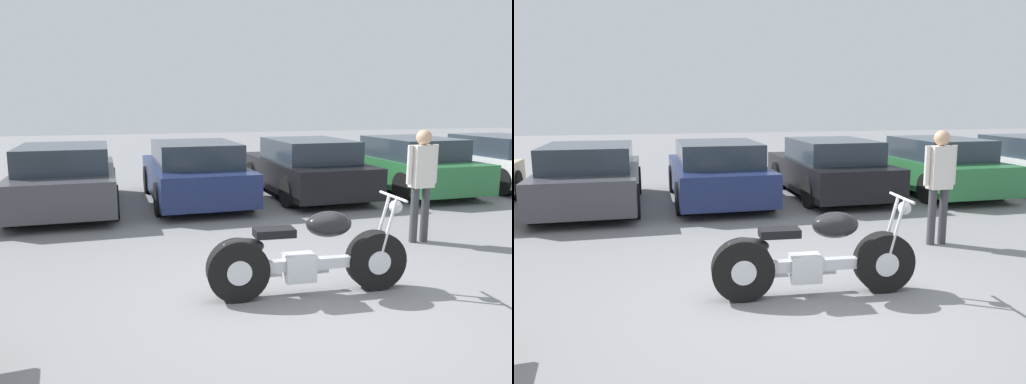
% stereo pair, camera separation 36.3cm
% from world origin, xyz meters
% --- Properties ---
extents(ground_plane, '(60.00, 60.00, 0.00)m').
position_xyz_m(ground_plane, '(0.00, 0.00, 0.00)').
color(ground_plane, slate).
extents(motorcycle, '(2.30, 0.64, 1.09)m').
position_xyz_m(motorcycle, '(0.06, 0.15, 0.44)').
color(motorcycle, black).
rests_on(motorcycle, ground_plane).
extents(parked_car_dark_grey, '(1.94, 4.12, 1.30)m').
position_xyz_m(parked_car_dark_grey, '(-2.81, 5.71, 0.63)').
color(parked_car_dark_grey, '#3D3D42').
rests_on(parked_car_dark_grey, ground_plane).
extents(parked_car_navy, '(1.94, 4.12, 1.30)m').
position_xyz_m(parked_car_navy, '(-0.22, 5.80, 0.63)').
color(parked_car_navy, '#19234C').
rests_on(parked_car_navy, ground_plane).
extents(parked_car_black, '(1.94, 4.12, 1.30)m').
position_xyz_m(parked_car_black, '(2.37, 5.82, 0.63)').
color(parked_car_black, black).
rests_on(parked_car_black, ground_plane).
extents(parked_car_green, '(1.94, 4.12, 1.30)m').
position_xyz_m(parked_car_green, '(4.96, 5.65, 0.63)').
color(parked_car_green, '#286B38').
rests_on(parked_car_green, ground_plane).
extents(parked_car_white, '(1.94, 4.12, 1.30)m').
position_xyz_m(parked_car_white, '(7.55, 5.62, 0.63)').
color(parked_car_white, white).
rests_on(parked_car_white, ground_plane).
extents(person_standing, '(0.52, 0.23, 1.72)m').
position_xyz_m(person_standing, '(2.54, 1.64, 1.03)').
color(person_standing, '#38383D').
rests_on(person_standing, ground_plane).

